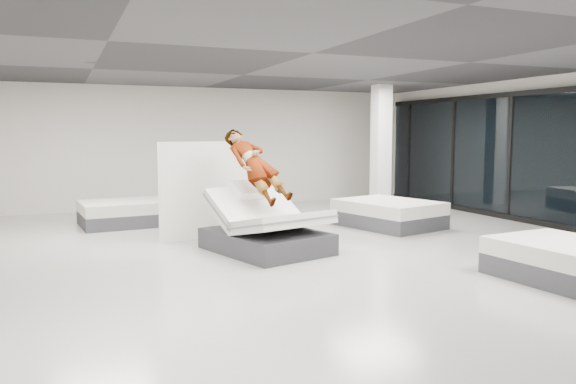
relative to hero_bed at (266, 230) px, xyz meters
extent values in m
plane|color=#AFABA5|center=(0.49, -0.79, -0.37)|extent=(14.00, 14.00, 0.00)
plane|color=black|center=(0.49, -0.79, 2.83)|extent=(14.00, 14.00, 0.00)
cube|color=silver|center=(0.49, 6.21, 1.23)|extent=(12.00, 0.04, 3.20)
cube|color=#35353A|center=(0.00, 0.01, -0.20)|extent=(1.97, 2.32, 0.35)
cube|color=white|center=(-0.10, 0.36, 0.33)|extent=(1.69, 1.33, 0.71)
cube|color=slate|center=(-0.10, 0.36, 0.33)|extent=(1.69, 1.26, 0.56)
cube|color=white|center=(0.12, -0.44, 0.18)|extent=(1.71, 1.38, 0.41)
cube|color=slate|center=(0.12, -0.44, 0.18)|extent=(1.72, 1.37, 0.23)
cube|color=white|center=(-0.15, 0.52, 0.63)|extent=(0.64, 0.54, 0.33)
imported|color=slate|center=(-0.09, 0.30, 0.86)|extent=(1.02, 1.60, 1.59)
cube|color=black|center=(0.22, 0.02, 0.64)|extent=(0.09, 0.15, 0.08)
cube|color=white|center=(-0.59, 1.67, 0.54)|extent=(1.92, 0.77, 1.83)
cube|color=#35353A|center=(3.27, 1.39, -0.22)|extent=(1.98, 2.34, 0.30)
cube|color=white|center=(3.27, 1.39, 0.06)|extent=(1.98, 2.34, 0.25)
cube|color=#35353A|center=(3.13, -3.36, -0.23)|extent=(1.60, 2.04, 0.29)
cube|color=white|center=(3.13, -3.36, 0.03)|extent=(1.60, 2.04, 0.24)
cube|color=#35353A|center=(-1.85, 3.73, -0.23)|extent=(2.04, 1.61, 0.29)
cube|color=white|center=(-1.85, 3.73, 0.03)|extent=(2.04, 1.61, 0.24)
cube|color=white|center=(4.49, 3.71, 1.23)|extent=(0.40, 0.40, 3.20)
cube|color=black|center=(6.39, 1.21, 1.08)|extent=(0.09, 0.08, 2.80)
cube|color=black|center=(6.39, 3.21, 1.08)|extent=(0.09, 0.08, 2.80)
cube|color=black|center=(6.39, 5.21, 1.08)|extent=(0.09, 0.08, 2.80)
camera|label=1|loc=(-3.18, -8.73, 1.61)|focal=35.00mm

